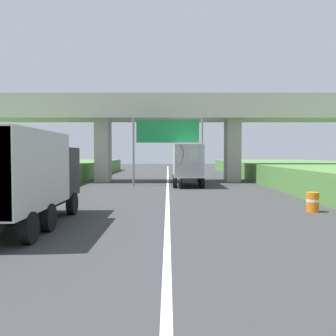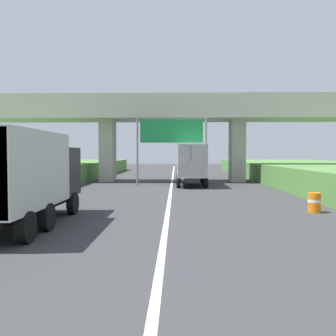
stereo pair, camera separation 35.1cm
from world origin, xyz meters
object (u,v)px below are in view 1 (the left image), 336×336
object	(u,v)px
truck_silver	(188,163)
construction_barrel_4	(313,202)
truck_black	(24,174)
overhead_highway_sign	(168,136)

from	to	relation	value
truck_silver	construction_barrel_4	distance (m)	14.69
truck_black	construction_barrel_4	bearing A→B (deg)	16.64
overhead_highway_sign	construction_barrel_4	world-z (taller)	overhead_highway_sign
overhead_highway_sign	construction_barrel_4	size ratio (longest dim) A/B	6.53
truck_silver	construction_barrel_4	size ratio (longest dim) A/B	8.11
construction_barrel_4	truck_black	bearing A→B (deg)	-163.36
truck_silver	truck_black	xyz separation A→B (m)	(-6.79, -17.25, 0.00)
truck_silver	truck_black	size ratio (longest dim) A/B	1.00
truck_silver	overhead_highway_sign	bearing A→B (deg)	-163.64
overhead_highway_sign	truck_silver	xyz separation A→B (m)	(1.64, 0.48, -2.23)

